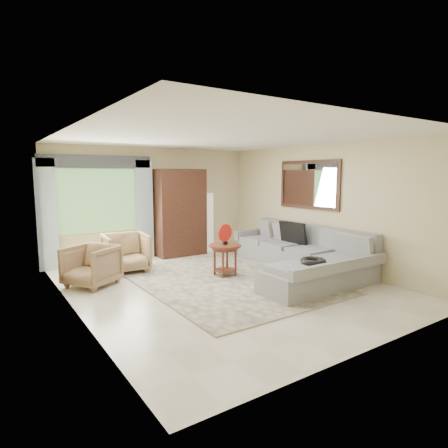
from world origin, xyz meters
TOP-DOWN VIEW (x-y plane):
  - ground at (0.00, 0.00)m, footprint 6.00×6.00m
  - area_rug at (0.20, 0.23)m, footprint 3.01×4.01m
  - sectional_sofa at (1.78, -0.18)m, footprint 2.30×3.46m
  - tv_screen at (2.05, 0.37)m, footprint 0.14×0.74m
  - garden_hose at (1.00, -1.19)m, footprint 0.43×0.43m
  - coffee_table at (0.36, 0.48)m, footprint 0.63×0.63m
  - red_disc at (0.36, 0.48)m, footprint 0.34×0.08m
  - armchair_left at (-1.96, 1.28)m, footprint 1.09×1.09m
  - armchair_right at (-1.11, 1.90)m, footprint 0.92×0.94m
  - potted_plant at (-2.02, 2.33)m, footprint 0.58×0.53m
  - armoire at (0.55, 2.72)m, footprint 1.20×0.55m
  - floor_lamp at (1.35, 2.78)m, footprint 0.24×0.24m
  - window at (-1.35, 2.97)m, footprint 1.80×0.04m
  - curtain_left at (-2.40, 2.88)m, footprint 0.40×0.08m
  - curtain_right at (-0.30, 2.88)m, footprint 0.40×0.08m
  - valance at (-1.35, 2.90)m, footprint 2.40×0.12m
  - wall_mirror at (2.46, 0.35)m, footprint 0.05×1.70m

SIDE VIEW (x-z plane):
  - ground at x=0.00m, z-range 0.00..0.00m
  - area_rug at x=0.20m, z-range 0.00..0.02m
  - potted_plant at x=-2.02m, z-range 0.00..0.53m
  - sectional_sofa at x=1.78m, z-range -0.17..0.73m
  - coffee_table at x=0.36m, z-range 0.02..0.64m
  - armchair_left at x=-1.96m, z-range 0.00..0.73m
  - armchair_right at x=-1.11m, z-range 0.00..0.78m
  - garden_hose at x=1.00m, z-range 0.50..0.59m
  - tv_screen at x=2.05m, z-range 0.48..0.96m
  - floor_lamp at x=1.35m, z-range 0.00..1.50m
  - red_disc at x=0.36m, z-range 0.69..1.03m
  - armoire at x=0.55m, z-range 0.00..2.10m
  - curtain_left at x=-2.40m, z-range 0.00..2.30m
  - curtain_right at x=-0.30m, z-range 0.00..2.30m
  - window at x=-1.35m, z-range 0.70..2.10m
  - wall_mirror at x=2.46m, z-range 1.22..2.27m
  - valance at x=-1.35m, z-range 2.12..2.38m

